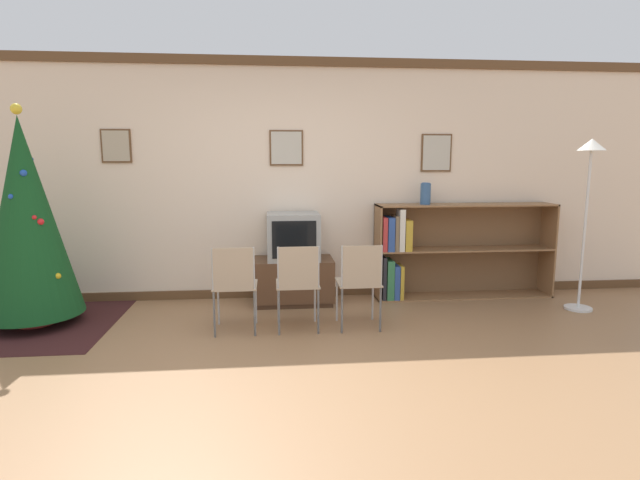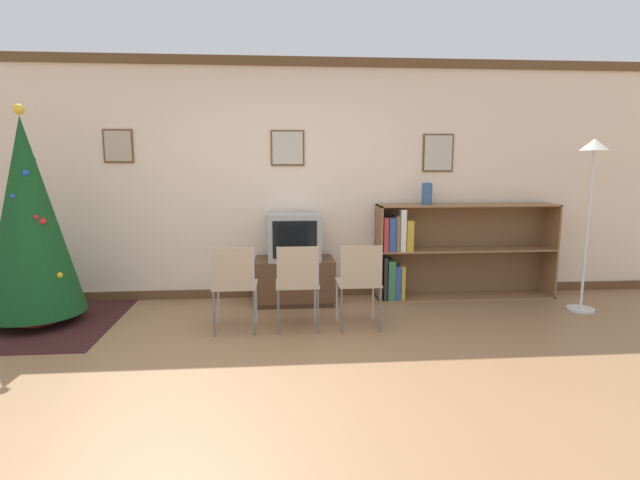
% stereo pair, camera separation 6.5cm
% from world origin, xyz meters
% --- Properties ---
extents(ground_plane, '(24.00, 24.00, 0.00)m').
position_xyz_m(ground_plane, '(0.00, 0.00, 0.00)').
color(ground_plane, '#936B47').
extents(wall_back, '(9.19, 0.11, 2.70)m').
position_xyz_m(wall_back, '(0.00, 2.28, 1.35)').
color(wall_back, beige).
rests_on(wall_back, ground_plane).
extents(area_rug, '(1.51, 1.69, 0.01)m').
position_xyz_m(area_rug, '(-2.40, 1.46, 0.00)').
color(area_rug, '#381919').
rests_on(area_rug, ground_plane).
extents(christmas_tree, '(0.90, 0.90, 2.09)m').
position_xyz_m(christmas_tree, '(-2.40, 1.46, 1.04)').
color(christmas_tree, maroon).
rests_on(christmas_tree, area_rug).
extents(tv_console, '(0.87, 0.50, 0.50)m').
position_xyz_m(tv_console, '(0.13, 1.96, 0.25)').
color(tv_console, '#412A1A').
rests_on(tv_console, ground_plane).
extents(television, '(0.57, 0.49, 0.51)m').
position_xyz_m(television, '(0.13, 1.96, 0.76)').
color(television, '#9E9E99').
rests_on(television, tv_console).
extents(folding_chair_left, '(0.40, 0.40, 0.82)m').
position_xyz_m(folding_chair_left, '(-0.45, 1.02, 0.47)').
color(folding_chair_left, tan).
rests_on(folding_chair_left, ground_plane).
extents(folding_chair_center, '(0.40, 0.40, 0.82)m').
position_xyz_m(folding_chair_center, '(0.13, 1.02, 0.47)').
color(folding_chair_center, tan).
rests_on(folding_chair_center, ground_plane).
extents(folding_chair_right, '(0.40, 0.40, 0.82)m').
position_xyz_m(folding_chair_right, '(0.71, 1.02, 0.47)').
color(folding_chair_right, tan).
rests_on(folding_chair_right, ground_plane).
extents(bookshelf, '(2.06, 0.36, 1.09)m').
position_xyz_m(bookshelf, '(1.77, 2.06, 0.54)').
color(bookshelf, olive).
rests_on(bookshelf, ground_plane).
extents(vase, '(0.12, 0.12, 0.25)m').
position_xyz_m(vase, '(1.63, 2.04, 1.21)').
color(vase, '#335684').
rests_on(vase, bookshelf).
extents(standing_lamp, '(0.28, 0.28, 1.80)m').
position_xyz_m(standing_lamp, '(3.16, 1.42, 1.38)').
color(standing_lamp, silver).
rests_on(standing_lamp, ground_plane).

